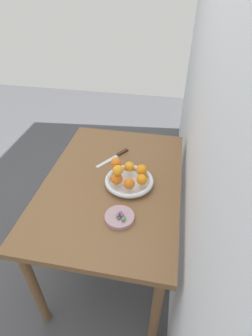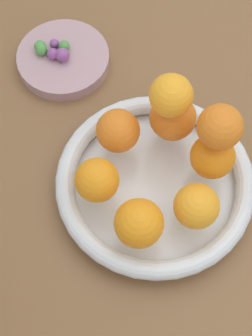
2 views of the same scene
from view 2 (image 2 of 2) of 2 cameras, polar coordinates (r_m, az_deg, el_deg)
ground_plane at (r=1.44m, az=5.17°, el=-12.46°), size 6.00×6.00×0.00m
dining_table at (r=0.82m, az=8.87°, el=-2.01°), size 1.10×0.76×0.74m
fruit_bowl at (r=0.70m, az=3.21°, el=-1.68°), size 0.27×0.27×0.04m
candy_dish at (r=0.82m, az=-6.95°, el=11.84°), size 0.14×0.14×0.02m
orange_0 at (r=0.65m, az=-3.24°, el=-1.35°), size 0.06×0.06×0.06m
orange_1 at (r=0.62m, az=1.44°, el=-6.13°), size 0.06×0.06×0.06m
orange_2 at (r=0.64m, az=7.81°, el=-4.19°), size 0.06×0.06×0.06m
orange_3 at (r=0.67m, az=9.57°, el=1.26°), size 0.06×0.06×0.06m
orange_4 at (r=0.69m, az=5.20°, el=5.61°), size 0.06×0.06×0.06m
orange_5 at (r=0.68m, az=-0.90°, el=4.15°), size 0.06×0.06×0.06m
orange_6 at (r=0.63m, az=5.02°, el=8.02°), size 0.05×0.05×0.05m
orange_7 at (r=0.62m, az=10.38°, el=4.50°), size 0.06×0.06×0.06m
candy_ball_0 at (r=0.81m, az=-9.36°, el=12.81°), size 0.02×0.02×0.02m
candy_ball_1 at (r=0.80m, az=-7.05°, el=12.34°), size 0.02×0.02×0.02m
candy_ball_2 at (r=0.81m, az=-6.87°, el=13.27°), size 0.02×0.02×0.02m
candy_ball_3 at (r=0.81m, az=-9.50°, el=13.15°), size 0.02×0.02×0.02m
candy_ball_4 at (r=0.80m, az=-7.23°, el=12.51°), size 0.02×0.02×0.02m
candy_ball_5 at (r=0.80m, az=-8.12°, el=12.41°), size 0.02×0.02×0.02m
candy_ball_6 at (r=0.82m, az=-7.94°, el=13.51°), size 0.01×0.01×0.01m
candy_ball_7 at (r=0.80m, az=-7.27°, el=12.35°), size 0.02×0.02×0.02m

